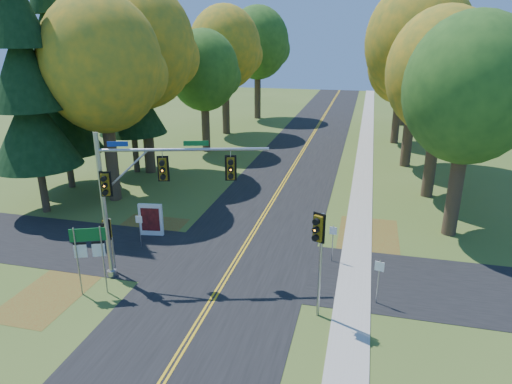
% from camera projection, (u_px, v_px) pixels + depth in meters
% --- Properties ---
extents(ground, '(160.00, 160.00, 0.00)m').
position_uv_depth(ground, '(223.00, 282.00, 22.23)').
color(ground, '#415A1F').
rests_on(ground, ground).
extents(road_main, '(8.00, 160.00, 0.02)m').
position_uv_depth(road_main, '(223.00, 282.00, 22.22)').
color(road_main, black).
rests_on(road_main, ground).
extents(road_cross, '(60.00, 6.00, 0.02)m').
position_uv_depth(road_cross, '(235.00, 263.00, 24.06)').
color(road_cross, black).
rests_on(road_cross, ground).
extents(centerline_left, '(0.10, 160.00, 0.01)m').
position_uv_depth(centerline_left, '(221.00, 281.00, 22.24)').
color(centerline_left, gold).
rests_on(centerline_left, road_main).
extents(centerline_right, '(0.10, 160.00, 0.01)m').
position_uv_depth(centerline_right, '(225.00, 282.00, 22.20)').
color(centerline_right, gold).
rests_on(centerline_right, road_main).
extents(sidewalk_east, '(1.60, 160.00, 0.06)m').
position_uv_depth(sidewalk_east, '(353.00, 298.00, 20.81)').
color(sidewalk_east, '#9E998E').
rests_on(sidewalk_east, ground).
extents(leaf_patch_w_near, '(4.00, 6.00, 0.00)m').
position_uv_depth(leaf_patch_w_near, '(140.00, 235.00, 27.36)').
color(leaf_patch_w_near, brown).
rests_on(leaf_patch_w_near, ground).
extents(leaf_patch_e, '(3.50, 8.00, 0.00)m').
position_uv_depth(leaf_patch_e, '(368.00, 244.00, 26.18)').
color(leaf_patch_e, brown).
rests_on(leaf_patch_e, ground).
extents(leaf_patch_w_far, '(3.00, 5.00, 0.00)m').
position_uv_depth(leaf_patch_w_far, '(50.00, 294.00, 21.18)').
color(leaf_patch_w_far, brown).
rests_on(leaf_patch_w_far, ground).
extents(tree_w_a, '(8.00, 8.00, 14.15)m').
position_uv_depth(tree_w_a, '(103.00, 65.00, 30.19)').
color(tree_w_a, '#38281C').
rests_on(tree_w_a, ground).
extents(tree_e_a, '(7.20, 7.20, 12.73)m').
position_uv_depth(tree_e_a, '(471.00, 90.00, 24.81)').
color(tree_e_a, '#38281C').
rests_on(tree_e_a, ground).
extents(tree_w_b, '(8.60, 8.60, 15.38)m').
position_uv_depth(tree_w_b, '(142.00, 47.00, 36.35)').
color(tree_w_b, '#38281C').
rests_on(tree_w_b, ground).
extents(tree_e_b, '(7.60, 7.60, 13.33)m').
position_uv_depth(tree_e_b, '(443.00, 73.00, 31.06)').
color(tree_e_b, '#38281C').
rests_on(tree_e_b, ground).
extents(tree_w_c, '(6.80, 6.80, 11.91)m').
position_uv_depth(tree_w_c, '(205.00, 71.00, 44.16)').
color(tree_w_c, '#38281C').
rests_on(tree_w_c, ground).
extents(tree_e_c, '(8.80, 8.80, 15.79)m').
position_uv_depth(tree_e_c, '(419.00, 43.00, 38.15)').
color(tree_e_c, '#38281C').
rests_on(tree_e_c, ground).
extents(tree_w_d, '(8.20, 8.20, 14.56)m').
position_uv_depth(tree_w_d, '(225.00, 48.00, 51.66)').
color(tree_w_d, '#38281C').
rests_on(tree_w_d, ground).
extents(tree_e_d, '(7.00, 7.00, 12.32)m').
position_uv_depth(tree_e_d, '(402.00, 65.00, 47.50)').
color(tree_e_d, '#38281C').
rests_on(tree_e_d, ground).
extents(tree_w_e, '(8.40, 8.40, 14.97)m').
position_uv_depth(tree_w_e, '(258.00, 43.00, 61.27)').
color(tree_w_e, '#38281C').
rests_on(tree_w_e, ground).
extents(tree_e_e, '(7.80, 7.80, 13.74)m').
position_uv_depth(tree_e_e, '(409.00, 52.00, 56.71)').
color(tree_e_e, '#38281C').
rests_on(tree_e_e, ground).
extents(pine_a, '(5.60, 5.60, 19.48)m').
position_uv_depth(pine_a, '(24.00, 72.00, 27.95)').
color(pine_a, '#38281C').
rests_on(pine_a, ground).
extents(pine_b, '(5.60, 5.60, 17.31)m').
position_uv_depth(pine_b, '(57.00, 81.00, 33.21)').
color(pine_b, '#38281C').
rests_on(pine_b, ground).
extents(pine_c, '(5.60, 5.60, 20.56)m').
position_uv_depth(pine_c, '(127.00, 56.00, 36.60)').
color(pine_c, '#38281C').
rests_on(pine_c, ground).
extents(traffic_mast, '(7.75, 2.65, 7.28)m').
position_uv_depth(traffic_mast, '(144.00, 187.00, 21.28)').
color(traffic_mast, '#989AA0').
rests_on(traffic_mast, ground).
extents(east_signal_pole, '(0.52, 0.63, 4.82)m').
position_uv_depth(east_signal_pole, '(319.00, 240.00, 18.28)').
color(east_signal_pole, gray).
rests_on(east_signal_pole, ground).
extents(ped_signal_pole, '(0.47, 0.56, 3.04)m').
position_uv_depth(ped_signal_pole, '(108.00, 233.00, 22.23)').
color(ped_signal_pole, '#95989D').
rests_on(ped_signal_pole, ground).
extents(route_sign_cluster, '(1.48, 0.64, 3.38)m').
position_uv_depth(route_sign_cluster, '(89.00, 247.00, 20.51)').
color(route_sign_cluster, gray).
rests_on(route_sign_cluster, ground).
extents(info_kiosk, '(1.44, 0.41, 1.98)m').
position_uv_depth(info_kiosk, '(151.00, 220.00, 27.06)').
color(info_kiosk, white).
rests_on(info_kiosk, ground).
extents(reg_sign_e_north, '(0.39, 0.11, 2.04)m').
position_uv_depth(reg_sign_e_north, '(333.00, 237.00, 23.82)').
color(reg_sign_e_north, gray).
rests_on(reg_sign_e_north, ground).
extents(reg_sign_e_south, '(0.40, 0.14, 2.15)m').
position_uv_depth(reg_sign_e_south, '(379.00, 274.00, 20.03)').
color(reg_sign_e_south, gray).
rests_on(reg_sign_e_south, ground).
extents(reg_sign_w, '(0.38, 0.07, 2.00)m').
position_uv_depth(reg_sign_w, '(139.00, 225.00, 25.35)').
color(reg_sign_w, gray).
rests_on(reg_sign_w, ground).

